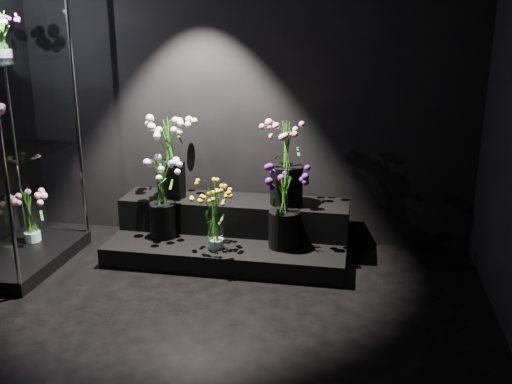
# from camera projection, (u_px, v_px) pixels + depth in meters

# --- Properties ---
(floor) EXTENTS (4.00, 4.00, 0.00)m
(floor) POSITION_uv_depth(u_px,v_px,m) (176.00, 354.00, 3.44)
(floor) COLOR black
(floor) RESTS_ON ground
(wall_back) EXTENTS (4.00, 0.00, 4.00)m
(wall_back) POSITION_uv_depth(u_px,v_px,m) (243.00, 84.00, 4.91)
(wall_back) COLOR black
(wall_back) RESTS_ON floor
(display_riser) EXTENTS (1.97, 0.88, 0.44)m
(display_riser) POSITION_uv_depth(u_px,v_px,m) (232.00, 232.00, 4.90)
(display_riser) COLOR black
(display_riser) RESTS_ON floor
(display_case) EXTENTS (0.66, 1.10, 2.41)m
(display_case) POSITION_uv_depth(u_px,v_px,m) (5.00, 119.00, 4.35)
(display_case) COLOR black
(display_case) RESTS_ON floor
(bouquet_orange_bells) EXTENTS (0.29, 0.29, 0.57)m
(bouquet_orange_bells) POSITION_uv_depth(u_px,v_px,m) (215.00, 215.00, 4.51)
(bouquet_orange_bells) COLOR white
(bouquet_orange_bells) RESTS_ON display_riser
(bouquet_lilac) EXTENTS (0.41, 0.41, 0.68)m
(bouquet_lilac) POSITION_uv_depth(u_px,v_px,m) (162.00, 193.00, 4.73)
(bouquet_lilac) COLOR black
(bouquet_lilac) RESTS_ON display_riser
(bouquet_purple) EXTENTS (0.35, 0.35, 0.66)m
(bouquet_purple) POSITION_uv_depth(u_px,v_px,m) (285.00, 205.00, 4.52)
(bouquet_purple) COLOR black
(bouquet_purple) RESTS_ON display_riser
(bouquet_cream_roses) EXTENTS (0.49, 0.49, 0.72)m
(bouquet_cream_roses) POSITION_uv_depth(u_px,v_px,m) (170.00, 150.00, 4.89)
(bouquet_cream_roses) COLOR black
(bouquet_cream_roses) RESTS_ON display_riser
(bouquet_pink_roses) EXTENTS (0.36, 0.36, 0.69)m
(bouquet_pink_roses) POSITION_uv_depth(u_px,v_px,m) (287.00, 160.00, 4.71)
(bouquet_pink_roses) COLOR black
(bouquet_pink_roses) RESTS_ON display_riser
(bouquet_case_magenta) EXTENTS (0.26, 0.26, 0.34)m
(bouquet_case_magenta) POSITION_uv_depth(u_px,v_px,m) (3.00, 34.00, 4.33)
(bouquet_case_magenta) COLOR white
(bouquet_case_magenta) RESTS_ON display_case
(bouquet_case_base_pink) EXTENTS (0.42, 0.42, 0.48)m
(bouquet_case_base_pink) POSITION_uv_depth(u_px,v_px,m) (30.00, 213.00, 4.81)
(bouquet_case_base_pink) COLOR white
(bouquet_case_base_pink) RESTS_ON display_case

